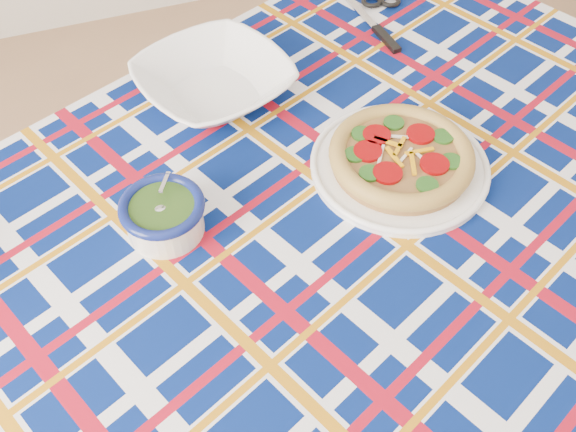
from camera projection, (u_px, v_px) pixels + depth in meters
name	position (u px, v px, depth m)	size (l,w,h in m)	color
floor	(289.00, 420.00, 1.66)	(4.00, 4.00, 0.00)	#986F4E
dining_table	(310.00, 251.00, 1.13)	(1.96, 1.65, 0.79)	brown
tablecloth	(310.00, 242.00, 1.11)	(1.71, 1.08, 0.11)	#041655
main_focaccia_plate	(401.00, 156.00, 1.12)	(0.33, 0.33, 0.06)	brown
pesto_bowl	(163.00, 213.00, 1.02)	(0.14, 0.14, 0.08)	#1B350E
serving_bowl	(214.00, 82.00, 1.24)	(0.29, 0.29, 0.07)	white
table_knife	(363.00, 13.00, 1.45)	(0.25, 0.02, 0.01)	silver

